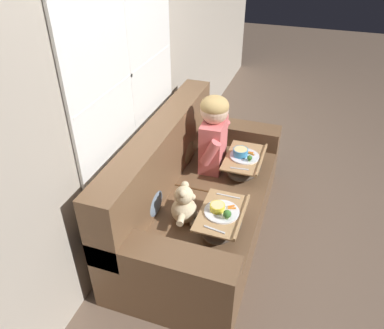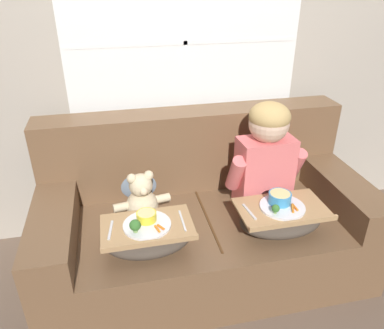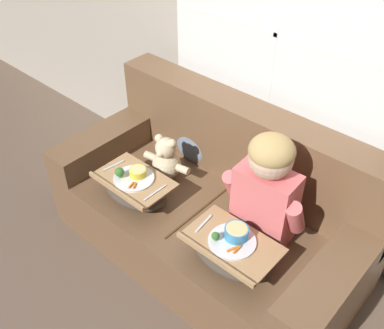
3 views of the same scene
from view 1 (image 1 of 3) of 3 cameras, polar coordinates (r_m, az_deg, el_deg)
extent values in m
plane|color=brown|center=(3.19, 1.67, -9.74)|extent=(14.00, 14.00, 0.00)
cube|color=#A89E8E|center=(2.69, -10.30, 13.79)|extent=(8.00, 0.05, 2.60)
cube|color=white|center=(2.68, -9.42, 13.27)|extent=(1.45, 0.02, 1.30)
cube|color=black|center=(2.68, -9.54, 13.28)|extent=(1.40, 0.01, 1.25)
cube|color=white|center=(2.68, -9.34, 13.27)|extent=(0.02, 0.02, 1.25)
cube|color=white|center=(2.68, -9.34, 13.27)|extent=(1.40, 0.02, 0.02)
cube|color=brown|center=(3.06, 1.73, -7.02)|extent=(1.87, 0.92, 0.40)
cube|color=brown|center=(2.88, -4.81, 1.35)|extent=(1.87, 0.22, 0.51)
cube|color=brown|center=(2.30, -4.50, -14.43)|extent=(0.22, 0.92, 0.18)
cube|color=brown|center=(3.55, 5.81, 4.97)|extent=(0.22, 0.92, 0.18)
cube|color=#513219|center=(2.92, 2.17, -4.09)|extent=(0.01, 0.66, 0.01)
ellipsoid|color=#898456|center=(3.19, -1.09, 2.94)|extent=(0.33, 0.16, 0.34)
ellipsoid|color=slate|center=(2.65, -6.33, -4.72)|extent=(0.32, 0.15, 0.33)
cube|color=#DB6666|center=(3.10, 3.26, 3.10)|extent=(0.33, 0.19, 0.43)
sphere|color=beige|center=(2.95, 3.45, 8.25)|extent=(0.22, 0.22, 0.22)
ellipsoid|color=tan|center=(2.93, 3.48, 8.93)|extent=(0.23, 0.23, 0.16)
cylinder|color=#DB6666|center=(2.92, 2.80, 1.80)|extent=(0.09, 0.17, 0.24)
cylinder|color=#DB6666|center=(3.23, 4.31, 5.16)|extent=(0.09, 0.17, 0.24)
sphere|color=beige|center=(2.62, -1.22, -6.96)|extent=(0.18, 0.18, 0.18)
sphere|color=beige|center=(2.53, -1.25, -4.70)|extent=(0.13, 0.13, 0.13)
sphere|color=beige|center=(2.46, -1.47, -4.45)|extent=(0.05, 0.05, 0.05)
sphere|color=beige|center=(2.54, -1.07, -3.14)|extent=(0.05, 0.05, 0.05)
sphere|color=beige|center=(2.53, 0.04, -4.95)|extent=(0.05, 0.05, 0.05)
sphere|color=black|center=(2.52, 0.33, -4.92)|extent=(0.02, 0.02, 0.02)
cylinder|color=beige|center=(2.52, -1.71, -8.37)|extent=(0.10, 0.06, 0.05)
cylinder|color=beige|center=(2.69, -0.77, -5.06)|extent=(0.10, 0.06, 0.05)
cylinder|color=beige|center=(2.62, 0.61, -8.87)|extent=(0.06, 0.09, 0.05)
cylinder|color=beige|center=(2.68, 0.89, -7.69)|extent=(0.06, 0.09, 0.05)
ellipsoid|color=#473D33|center=(3.13, 7.88, -0.06)|extent=(0.46, 0.29, 0.13)
cube|color=tan|center=(3.09, 7.99, 1.07)|extent=(0.47, 0.30, 0.01)
cube|color=tan|center=(3.07, 10.58, 0.81)|extent=(0.47, 0.02, 0.02)
cylinder|color=silver|center=(3.08, 8.00, 1.25)|extent=(0.24, 0.24, 0.01)
cylinder|color=#3889C1|center=(3.07, 7.40, 1.88)|extent=(0.12, 0.12, 0.06)
cylinder|color=#E5D189|center=(3.05, 7.44, 2.27)|extent=(0.11, 0.11, 0.01)
sphere|color=#38702D|center=(3.00, 8.78, 1.00)|extent=(0.04, 0.04, 0.04)
cylinder|color=#7A9E56|center=(3.01, 8.74, 0.65)|extent=(0.02, 0.02, 0.02)
cylinder|color=orange|center=(3.10, 8.95, 1.65)|extent=(0.03, 0.06, 0.01)
cylinder|color=orange|center=(3.12, 8.83, 1.85)|extent=(0.01, 0.06, 0.01)
cube|color=silver|center=(2.93, 7.24, -0.64)|extent=(0.03, 0.14, 0.01)
ellipsoid|color=#473D33|center=(2.57, 4.47, -8.60)|extent=(0.44, 0.28, 0.13)
cube|color=tan|center=(2.53, 4.54, -7.38)|extent=(0.45, 0.29, 0.01)
cube|color=tan|center=(2.50, 7.64, -7.78)|extent=(0.45, 0.02, 0.02)
cylinder|color=silver|center=(2.52, 4.55, -7.18)|extent=(0.24, 0.24, 0.01)
cylinder|color=yellow|center=(2.51, 3.88, -6.52)|extent=(0.10, 0.10, 0.04)
cylinder|color=#E5D189|center=(2.50, 3.90, -6.21)|extent=(0.09, 0.09, 0.01)
sphere|color=#38702D|center=(2.44, 5.38, -7.52)|extent=(0.06, 0.06, 0.06)
cylinder|color=#7A9E56|center=(2.46, 5.35, -8.02)|extent=(0.02, 0.02, 0.02)
cylinder|color=orange|center=(2.53, 6.10, -6.63)|extent=(0.03, 0.05, 0.01)
cylinder|color=orange|center=(2.55, 5.98, -6.33)|extent=(0.04, 0.05, 0.01)
cube|color=silver|center=(2.39, 3.44, -9.88)|extent=(0.03, 0.14, 0.01)
cube|color=silver|center=(2.65, 5.55, -4.80)|extent=(0.01, 0.17, 0.01)
camera|label=2|loc=(2.12, 49.09, 7.75)|focal=35.00mm
camera|label=3|loc=(3.50, 37.59, 28.77)|focal=42.00mm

